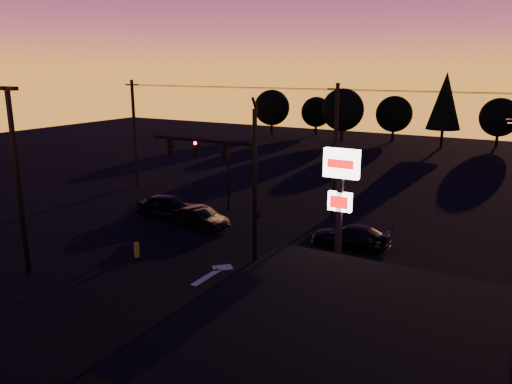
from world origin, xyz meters
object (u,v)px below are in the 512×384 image
at_px(bollard, 137,250).
at_px(car_left, 168,206).
at_px(car_mid, 201,218).
at_px(suv_parked, 436,351).
at_px(traffic_signal_mast, 228,167).
at_px(secondary_signal, 228,171).
at_px(pylon_sign, 340,194).
at_px(parking_lot_light, 17,170).
at_px(car_right, 350,237).

bearing_deg(bollard, car_left, 116.70).
relative_size(car_mid, suv_parked, 0.89).
relative_size(bollard, car_mid, 0.20).
relative_size(traffic_signal_mast, car_left, 1.95).
distance_m(secondary_signal, bollard, 10.44).
bearing_deg(pylon_sign, suv_parked, -31.32).
bearing_deg(suv_parked, car_mid, 126.54).
distance_m(pylon_sign, suv_parked, 6.94).
height_order(traffic_signal_mast, parking_lot_light, parking_lot_light).
relative_size(traffic_signal_mast, pylon_sign, 1.26).
distance_m(car_mid, car_right, 9.56).
xyz_separation_m(parking_lot_light, car_left, (-0.27, 11.16, -4.52)).
bearing_deg(car_left, bollard, -164.58).
distance_m(parking_lot_light, pylon_sign, 15.19).
xyz_separation_m(traffic_signal_mast, pylon_sign, (7.10, -2.49, -0.02)).
bearing_deg(pylon_sign, car_left, 155.73).
bearing_deg(secondary_signal, traffic_signal_mast, -56.81).
relative_size(bollard, car_left, 0.18).
height_order(car_mid, suv_parked, car_mid).
relative_size(pylon_sign, car_left, 1.54).
distance_m(car_mid, suv_parked, 18.14).
height_order(parking_lot_light, pylon_sign, parking_lot_light).
bearing_deg(car_right, car_left, -89.52).
bearing_deg(car_right, car_mid, -83.55).
distance_m(car_left, car_right, 12.93).
height_order(bollard, car_mid, car_mid).
bearing_deg(car_left, secondary_signal, -51.05).
bearing_deg(bollard, secondary_signal, 93.68).
height_order(parking_lot_light, car_mid, parking_lot_light).
bearing_deg(bollard, parking_lot_light, -125.89).
distance_m(bollard, car_right, 11.89).
distance_m(bollard, suv_parked, 16.23).
bearing_deg(car_left, car_right, -99.81).
relative_size(traffic_signal_mast, suv_parked, 1.91).
bearing_deg(pylon_sign, car_right, 104.77).
relative_size(traffic_signal_mast, car_mid, 2.16).
relative_size(secondary_signal, parking_lot_light, 0.48).
distance_m(parking_lot_light, car_mid, 11.68).
relative_size(secondary_signal, car_left, 0.99).
bearing_deg(traffic_signal_mast, secondary_signal, 123.19).
distance_m(pylon_sign, car_left, 16.73).
height_order(parking_lot_light, car_left, parking_lot_light).
xyz_separation_m(traffic_signal_mast, bollard, (-4.25, -2.64, -4.53)).
relative_size(car_right, suv_parked, 1.00).
bearing_deg(secondary_signal, suv_parked, -37.59).
distance_m(parking_lot_light, car_right, 17.71).
bearing_deg(secondary_signal, car_right, -16.44).
distance_m(car_left, car_mid, 3.57).
bearing_deg(bollard, suv_parked, -9.54).
xyz_separation_m(car_mid, car_right, (9.47, 1.24, -0.01)).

